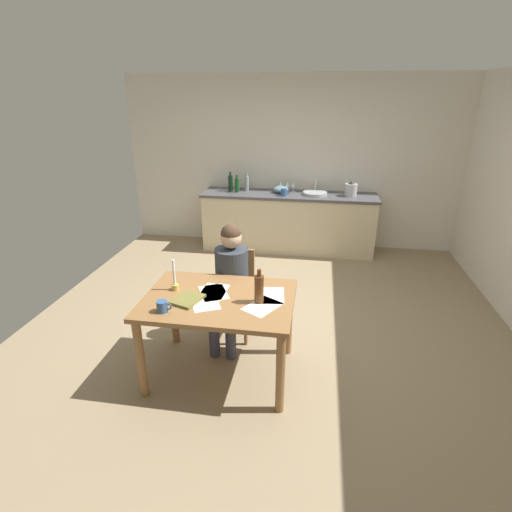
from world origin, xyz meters
name	(u,v)px	position (x,y,z in m)	size (l,w,h in m)	color
ground_plane	(270,324)	(0.00, 0.00, -0.02)	(5.20, 5.20, 0.04)	#937F60
wall_back	(292,163)	(0.00, 2.60, 1.30)	(5.20, 0.12, 2.60)	silver
kitchen_counter	(288,222)	(0.00, 2.24, 0.45)	(2.65, 0.64, 0.90)	beige
dining_table	(219,309)	(-0.32, -0.87, 0.64)	(1.24, 0.88, 0.75)	olive
chair_at_table	(234,288)	(-0.34, -0.19, 0.49)	(0.42, 0.42, 0.87)	olive
person_seated	(230,278)	(-0.35, -0.34, 0.68)	(0.34, 0.60, 1.19)	#333842
coffee_mug	(162,306)	(-0.69, -1.16, 0.80)	(0.12, 0.08, 0.09)	#33598C
candlestick	(175,281)	(-0.72, -0.79, 0.83)	(0.06, 0.06, 0.28)	gold
book_magazine	(188,299)	(-0.56, -0.96, 0.76)	(0.20, 0.25, 0.02)	olive
paper_letter	(214,292)	(-0.39, -0.79, 0.75)	(0.21, 0.30, 0.00)	white
paper_bill	(214,292)	(-0.39, -0.78, 0.75)	(0.21, 0.30, 0.00)	white
paper_envelope	(205,302)	(-0.41, -0.96, 0.75)	(0.21, 0.30, 0.00)	white
paper_receipt	(262,306)	(0.05, -0.96, 0.75)	(0.21, 0.30, 0.00)	white
paper_notice	(271,295)	(0.10, -0.77, 0.75)	(0.21, 0.30, 0.00)	white
wine_bottle_on_table	(259,289)	(0.02, -0.89, 0.87)	(0.08, 0.08, 0.29)	#593319
sink_unit	(315,193)	(0.39, 2.24, 0.92)	(0.36, 0.36, 0.24)	#B2B7BC
bottle_oil	(231,183)	(-0.91, 2.27, 1.03)	(0.07, 0.07, 0.30)	black
bottle_vinegar	(237,185)	(-0.80, 2.22, 1.01)	(0.07, 0.07, 0.26)	#194C23
bottle_wine_red	(247,183)	(-0.67, 2.33, 1.02)	(0.06, 0.06, 0.28)	#8C999E
mixing_bowl	(281,189)	(-0.13, 2.28, 0.95)	(0.23, 0.23, 0.10)	#668C99
stovetop_kettle	(351,189)	(0.91, 2.24, 1.00)	(0.18, 0.18, 0.22)	#B7BABF
wine_glass_near_sink	(293,185)	(0.05, 2.39, 1.01)	(0.07, 0.07, 0.15)	silver
wine_glass_by_kettle	(287,184)	(-0.04, 2.39, 1.01)	(0.07, 0.07, 0.15)	silver
wine_glass_back_left	(281,184)	(-0.14, 2.39, 1.01)	(0.07, 0.07, 0.15)	silver
teacup_on_counter	(284,192)	(-0.06, 2.09, 0.96)	(0.13, 0.09, 0.11)	#33598C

